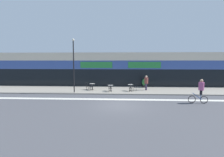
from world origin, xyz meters
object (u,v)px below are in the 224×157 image
planter_pot (145,83)px  cyclist_0 (201,89)px  cafe_chair_2_side (136,87)px  bistro_table_0 (92,85)px  lamp_post (74,62)px  cafe_chair_0_near (91,86)px  cafe_chair_1_near (110,87)px  pedestrian_near_end (146,81)px  bistro_table_1 (110,87)px  cafe_chair_2_near (131,87)px  bistro_table_2 (130,86)px  cafe_chair_0_side (87,86)px

planter_pot → cyclist_0: size_ratio=0.53×
cafe_chair_2_side → planter_pot: planter_pot is taller
bistro_table_0 → cyclist_0: size_ratio=0.36×
lamp_post → cafe_chair_0_near: bearing=36.3°
cafe_chair_1_near → pedestrian_near_end: pedestrian_near_end is taller
bistro_table_1 → cafe_chair_2_near: 2.38m
bistro_table_2 → cafe_chair_0_side: 5.34m
bistro_table_1 → cyclist_0: 9.60m
cafe_chair_2_near → cafe_chair_2_side: 0.88m
cafe_chair_1_near → cafe_chair_2_side: size_ratio=1.00×
cyclist_0 → bistro_table_2: bearing=-37.8°
cafe_chair_1_near → cyclist_0: size_ratio=0.43×
bistro_table_2 → cafe_chair_0_side: (-5.31, 0.57, -0.02)m
cafe_chair_0_near → planter_pot: bearing=-70.3°
bistro_table_2 → lamp_post: 7.15m
cafe_chair_0_side → cafe_chair_2_side: same height
bistro_table_1 → cafe_chair_0_side: bearing=164.1°
cafe_chair_1_near → lamp_post: (-4.05, -0.44, 2.90)m
cafe_chair_1_near → cyclist_0: 9.28m
bistro_table_0 → cafe_chair_0_side: (-0.63, 0.00, -0.02)m
cafe_chair_0_near → planter_pot: 7.31m
cafe_chair_0_near → cafe_chair_0_side: (-0.63, 0.63, 0.00)m
cafe_chair_1_near → cafe_chair_2_side: 3.11m
bistro_table_2 → cafe_chair_1_near: bearing=-159.3°
cafe_chair_2_near → planter_pot: 4.01m
cafe_chair_1_near → cyclist_0: cyclist_0 is taller
cafe_chair_0_side → cafe_chair_2_side: 5.96m
pedestrian_near_end → cyclist_0: bearing=112.3°
cafe_chair_2_side → lamp_post: lamp_post is taller
bistro_table_2 → cyclist_0: (5.75, -5.37, 0.59)m
bistro_table_0 → planter_pot: size_ratio=0.68×
cafe_chair_0_side → cyclist_0: 12.57m
cafe_chair_2_side → lamp_post: (-7.03, -1.32, 2.90)m
cafe_chair_0_near → lamp_post: size_ratio=0.15×
cafe_chair_0_side → cyclist_0: bearing=-24.7°
lamp_post → cyclist_0: lamp_post is taller
cafe_chair_0_near → planter_pot: planter_pot is taller
bistro_table_0 → lamp_post: bearing=-132.3°
bistro_table_1 → cafe_chair_2_near: (2.36, -0.36, 0.02)m
bistro_table_1 → lamp_post: (-4.05, -1.06, 2.92)m
bistro_table_1 → cafe_chair_1_near: size_ratio=0.78×
lamp_post → bistro_table_0: bearing=47.7°
cafe_chair_0_near → cyclist_0: (10.43, -5.31, 0.62)m
cafe_chair_0_near → lamp_post: lamp_post is taller
lamp_post → pedestrian_near_end: size_ratio=3.36×
cafe_chair_2_side → lamp_post: bearing=14.8°
bistro_table_0 → planter_pot: planter_pot is taller
bistro_table_0 → cafe_chair_1_near: (2.33, -1.46, -0.02)m
bistro_table_0 → planter_pot: bearing=18.6°
cafe_chair_0_side → lamp_post: bearing=-116.5°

